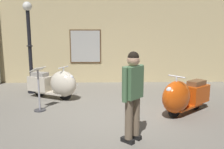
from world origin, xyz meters
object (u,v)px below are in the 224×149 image
Objects in this scene: info_stanchion at (39,93)px; visitor_0 at (133,91)px; scooter_1 at (183,96)px; lamppost at (30,46)px; scooter_0 at (56,84)px.

visitor_0 is at bearing -38.78° from info_stanchion.
scooter_1 is 4.70m from lamppost.
info_stanchion is at bearing 3.88° from visitor_0.
visitor_0 is at bearing -28.55° from scooter_0.
lamppost is at bearing 112.26° from info_stanchion.
lamppost reaches higher than info_stanchion.
scooter_0 is at bearing 79.30° from info_stanchion.
scooter_1 is 0.53× the size of lamppost.
info_stanchion is (-2.06, 1.65, -0.46)m from visitor_0.
info_stanchion is at bearing -45.16° from scooter_1.
lamppost is at bearing 167.22° from scooter_0.
lamppost is (-0.91, 0.74, 1.04)m from scooter_0.
lamppost is at bearing -8.16° from visitor_0.
info_stanchion is (-3.35, 0.35, 0.02)m from scooter_1.
info_stanchion is (0.72, -1.75, -1.03)m from lamppost.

